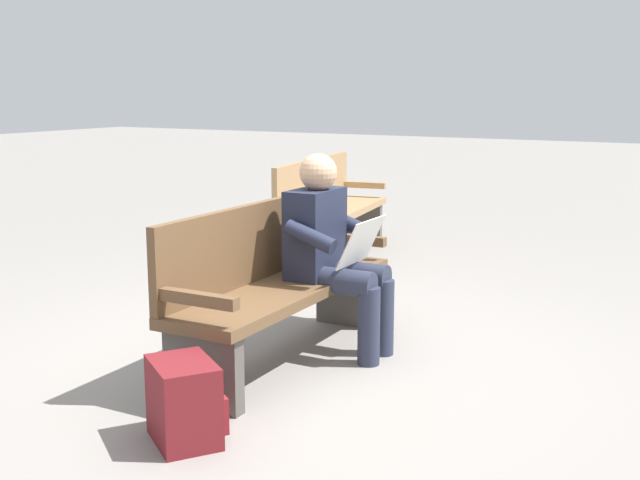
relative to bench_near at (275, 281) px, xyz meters
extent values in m
plane|color=gray|center=(0.00, 0.07, -0.46)|extent=(40.00, 40.00, 0.00)
cube|color=brown|center=(0.00, 0.07, -0.04)|extent=(1.81, 0.51, 0.06)
cube|color=brown|center=(0.00, -0.14, 0.22)|extent=(1.80, 0.08, 0.45)
cube|color=brown|center=(-0.85, 0.06, 0.11)|extent=(0.07, 0.48, 0.06)
cube|color=brown|center=(0.85, 0.09, 0.11)|extent=(0.07, 0.48, 0.06)
cube|color=#4C4742|center=(-0.80, 0.06, -0.26)|extent=(0.09, 0.43, 0.39)
cube|color=#4C4742|center=(0.80, 0.09, -0.26)|extent=(0.09, 0.43, 0.39)
cube|color=#1E2338|center=(-0.26, 0.12, 0.25)|extent=(0.40, 0.23, 0.52)
sphere|color=tan|center=(-0.26, 0.14, 0.61)|extent=(0.22, 0.22, 0.22)
cylinder|color=#282D42|center=(-0.36, 0.32, 0.01)|extent=(0.16, 0.42, 0.15)
cylinder|color=#282D42|center=(-0.16, 0.33, 0.01)|extent=(0.16, 0.42, 0.15)
cylinder|color=#282D42|center=(-0.37, 0.51, -0.23)|extent=(0.13, 0.13, 0.45)
cylinder|color=#282D42|center=(-0.17, 0.52, -0.23)|extent=(0.13, 0.13, 0.45)
cylinder|color=#1E2338|center=(-0.50, 0.21, 0.28)|extent=(0.10, 0.31, 0.18)
cylinder|color=#1E2338|center=(-0.02, 0.22, 0.28)|extent=(0.10, 0.31, 0.18)
cube|color=silver|center=(-0.27, 0.42, 0.23)|extent=(0.40, 0.14, 0.27)
cube|color=maroon|center=(1.14, 0.24, -0.27)|extent=(0.41, 0.44, 0.37)
cube|color=maroon|center=(1.02, 0.33, -0.33)|extent=(0.18, 0.23, 0.17)
cube|color=#9E7A51|center=(-2.69, -1.06, -0.04)|extent=(1.85, 0.75, 0.06)
cube|color=#9E7A51|center=(-2.66, -1.27, 0.22)|extent=(1.79, 0.33, 0.45)
cube|color=#9E7A51|center=(-3.53, -1.19, 0.11)|extent=(0.13, 0.48, 0.06)
cube|color=#9E7A51|center=(-1.85, -0.92, 0.11)|extent=(0.13, 0.48, 0.06)
cube|color=#4C4742|center=(-3.48, -1.18, -0.26)|extent=(0.15, 0.44, 0.39)
cube|color=#4C4742|center=(-1.90, -0.93, -0.26)|extent=(0.15, 0.44, 0.39)
camera|label=1|loc=(3.77, 2.40, 1.10)|focal=44.98mm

